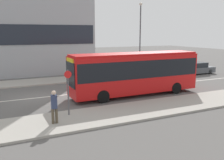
{
  "coord_description": "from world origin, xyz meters",
  "views": [
    {
      "loc": [
        -2.88,
        -19.57,
        5.03
      ],
      "look_at": [
        5.3,
        -2.09,
        1.34
      ],
      "focal_mm": 40.0,
      "sensor_mm": 36.0,
      "label": 1
    }
  ],
  "objects": [
    {
      "name": "sidewalk_near",
      "position": [
        0.0,
        -6.25,
        0.07
      ],
      "size": [
        44.0,
        3.5,
        0.13
      ],
      "color": "#A39E93",
      "rests_on": "ground_plane"
    },
    {
      "name": "street_lamp",
      "position": [
        12.36,
        5.35,
        5.04
      ],
      "size": [
        0.36,
        0.36,
        8.22
      ],
      "color": "#4C4C51",
      "rests_on": "sidewalk_far"
    },
    {
      "name": "parked_car_0",
      "position": [
        14.29,
        3.5,
        0.65
      ],
      "size": [
        4.54,
        1.75,
        1.37
      ],
      "color": "silver",
      "rests_on": "ground_plane"
    },
    {
      "name": "pedestrian_near_stop",
      "position": [
        -0.21,
        -6.5,
        1.19
      ],
      "size": [
        0.35,
        0.34,
        1.84
      ],
      "rotation": [
        0.0,
        0.0,
        3.15
      ],
      "color": "#4C4233",
      "rests_on": "sidewalk_near"
    },
    {
      "name": "sidewalk_far",
      "position": [
        0.0,
        6.25,
        0.07
      ],
      "size": [
        44.0,
        3.5,
        0.13
      ],
      "color": "#A39E93",
      "rests_on": "ground_plane"
    },
    {
      "name": "ground_plane",
      "position": [
        0.0,
        0.0,
        0.0
      ],
      "size": [
        120.0,
        120.0,
        0.0
      ],
      "primitive_type": "plane",
      "color": "#595654"
    },
    {
      "name": "bus_stop_sign",
      "position": [
        0.88,
        -5.41,
        1.73
      ],
      "size": [
        0.44,
        0.12,
        2.75
      ],
      "color": "#4C4C51",
      "rests_on": "sidewalk_near"
    },
    {
      "name": "city_bus",
      "position": [
        7.21,
        -2.39,
        1.97
      ],
      "size": [
        10.69,
        2.46,
        3.43
      ],
      "rotation": [
        0.0,
        0.0,
        0.0
      ],
      "color": "red",
      "rests_on": "ground_plane"
    },
    {
      "name": "apartment_block_left_tower",
      "position": [
        1.6,
        11.75,
        8.7
      ],
      "size": [
        13.66,
        4.59,
        17.42
      ],
      "color": "#9EA3A8",
      "rests_on": "ground_plane"
    },
    {
      "name": "lane_centerline",
      "position": [
        0.0,
        0.0,
        0.0
      ],
      "size": [
        41.8,
        0.16,
        0.01
      ],
      "color": "silver",
      "rests_on": "ground_plane"
    },
    {
      "name": "parked_car_1",
      "position": [
        19.47,
        3.6,
        0.66
      ],
      "size": [
        4.49,
        1.83,
        1.41
      ],
      "color": "#4C5156",
      "rests_on": "ground_plane"
    }
  ]
}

